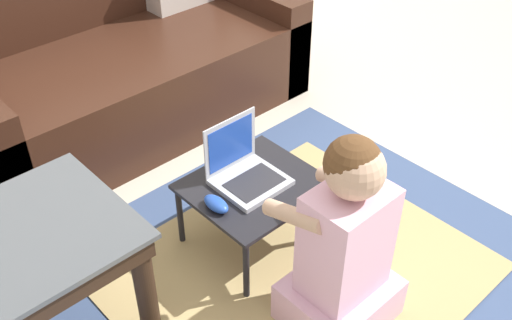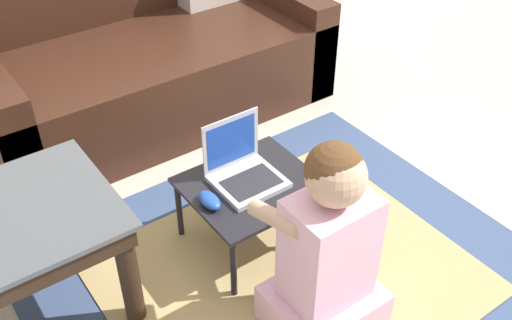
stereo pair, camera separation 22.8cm
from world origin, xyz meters
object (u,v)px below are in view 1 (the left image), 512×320
Objects in this scene: couch at (122,64)px; person_seated at (344,248)px; computer_mouse at (216,204)px; laptop_desk at (254,191)px; laptop at (246,173)px.

couch is 1.66m from person_seated.
person_seated is (0.15, -0.47, 0.02)m from computer_mouse.
computer_mouse is (-0.35, -1.18, 0.03)m from couch.
person_seated is (-0.04, -0.47, 0.07)m from laptop_desk.
couch reaches higher than laptop_desk.
person_seated is at bearing -94.96° from laptop_desk.
person_seated is (-0.20, -1.65, 0.05)m from couch.
laptop is (-0.17, -1.13, 0.05)m from couch.
couch is at bearing 82.21° from laptop_desk.
couch is 3.61× the size of laptop_desk.
laptop is at bearing 104.31° from laptop_desk.
computer_mouse is 0.15× the size of person_seated.
couch reaches higher than laptop.
laptop_desk is 0.48m from person_seated.
person_seated is at bearing -96.98° from couch.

